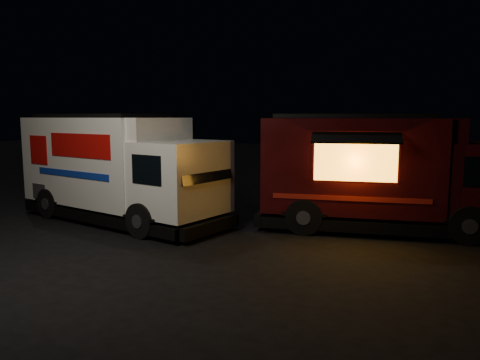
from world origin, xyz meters
The scene contains 3 objects.
ground centered at (0.00, 0.00, 0.00)m, with size 80.00×80.00×0.00m, color black.
white_truck centered at (-2.97, 1.15, 1.52)m, with size 6.72×2.29×3.04m, color white, non-canonical shape.
red_truck centered at (4.18, 2.14, 1.52)m, with size 6.53×2.40×3.04m, color #390A0D, non-canonical shape.
Camera 1 is at (3.92, -10.55, 2.96)m, focal length 35.00 mm.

